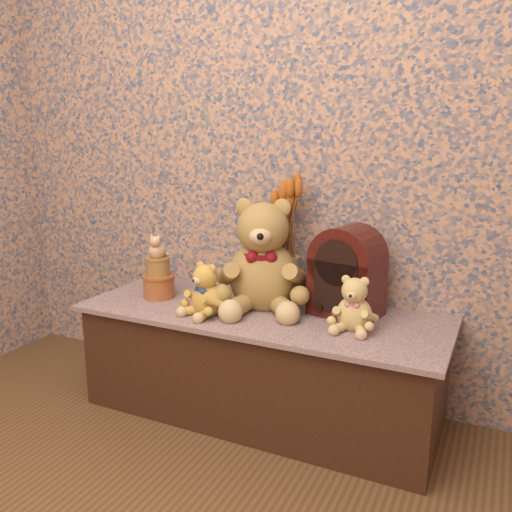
# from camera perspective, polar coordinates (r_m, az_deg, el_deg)

# --- Properties ---
(display_shelf) EXTENTS (1.49, 0.58, 0.45)m
(display_shelf) POSITION_cam_1_polar(r_m,az_deg,el_deg) (2.28, 0.56, -11.24)
(display_shelf) COLOR #3A4176
(display_shelf) RESTS_ON ground
(teddy_large) EXTENTS (0.52, 0.56, 0.49)m
(teddy_large) POSITION_cam_1_polar(r_m,az_deg,el_deg) (2.19, 0.78, 0.73)
(teddy_large) COLOR #A17F3E
(teddy_large) RESTS_ON display_shelf
(teddy_medium) EXTENTS (0.24, 0.26, 0.23)m
(teddy_medium) POSITION_cam_1_polar(r_m,az_deg,el_deg) (2.13, -5.18, -3.26)
(teddy_medium) COLOR #B38B32
(teddy_medium) RESTS_ON display_shelf
(teddy_small) EXTENTS (0.18, 0.21, 0.22)m
(teddy_small) POSITION_cam_1_polar(r_m,az_deg,el_deg) (2.00, 10.46, -4.68)
(teddy_small) COLOR tan
(teddy_small) RESTS_ON display_shelf
(cathedral_radio) EXTENTS (0.29, 0.23, 0.36)m
(cathedral_radio) POSITION_cam_1_polar(r_m,az_deg,el_deg) (2.13, 9.69, -1.55)
(cathedral_radio) COLOR #350F09
(cathedral_radio) RESTS_ON display_shelf
(ceramic_vase) EXTENTS (0.14, 0.14, 0.20)m
(ceramic_vase) POSITION_cam_1_polar(r_m,az_deg,el_deg) (2.29, 3.18, -2.45)
(ceramic_vase) COLOR tan
(ceramic_vase) RESTS_ON display_shelf
(dried_stalks) EXTENTS (0.29, 0.29, 0.42)m
(dried_stalks) POSITION_cam_1_polar(r_m,az_deg,el_deg) (2.23, 3.28, 5.30)
(dried_stalks) COLOR #B0561C
(dried_stalks) RESTS_ON ceramic_vase
(biscuit_tin_lower) EXTENTS (0.15, 0.15, 0.10)m
(biscuit_tin_lower) POSITION_cam_1_polar(r_m,az_deg,el_deg) (2.39, -10.28, -3.20)
(biscuit_tin_lower) COLOR #BC8137
(biscuit_tin_lower) RESTS_ON display_shelf
(biscuit_tin_upper) EXTENTS (0.11, 0.11, 0.08)m
(biscuit_tin_upper) POSITION_cam_1_polar(r_m,az_deg,el_deg) (2.37, -10.36, -1.13)
(biscuit_tin_upper) COLOR tan
(biscuit_tin_upper) RESTS_ON biscuit_tin_lower
(cat_figurine) EXTENTS (0.11, 0.11, 0.11)m
(cat_figurine) POSITION_cam_1_polar(r_m,az_deg,el_deg) (2.35, -10.46, 1.15)
(cat_figurine) COLOR silver
(cat_figurine) RESTS_ON biscuit_tin_upper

